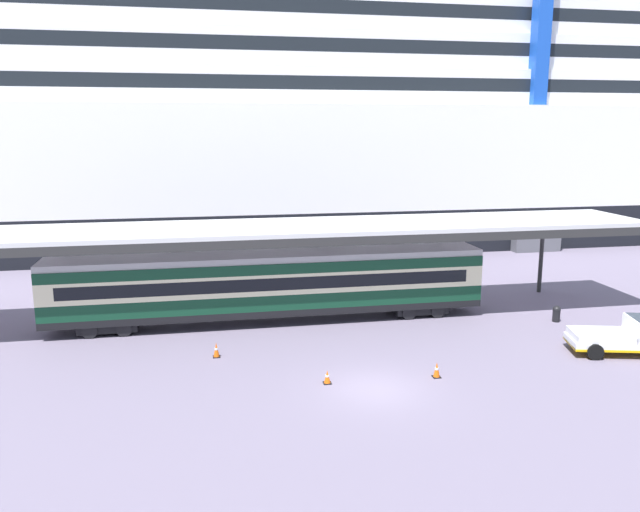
% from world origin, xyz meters
% --- Properties ---
extents(ground_plane, '(400.00, 400.00, 0.00)m').
position_xyz_m(ground_plane, '(0.00, 0.00, 0.00)').
color(ground_plane, slate).
extents(cruise_ship, '(171.20, 29.18, 45.95)m').
position_xyz_m(cruise_ship, '(-16.32, 42.32, 15.43)').
color(cruise_ship, black).
rests_on(cruise_ship, ground).
extents(platform_canopy, '(45.87, 6.29, 5.65)m').
position_xyz_m(platform_canopy, '(-3.40, 10.93, 5.41)').
color(platform_canopy, silver).
rests_on(platform_canopy, ground).
extents(train_carriage, '(25.13, 2.81, 4.11)m').
position_xyz_m(train_carriage, '(-3.40, 10.51, 2.31)').
color(train_carriage, black).
rests_on(train_carriage, ground).
extents(service_truck, '(5.54, 3.24, 2.02)m').
position_xyz_m(service_truck, '(13.99, 1.81, 0.99)').
color(service_truck, white).
rests_on(service_truck, ground).
extents(traffic_cone_near, '(0.36, 0.36, 0.72)m').
position_xyz_m(traffic_cone_near, '(3.15, 0.75, 0.36)').
color(traffic_cone_near, black).
rests_on(traffic_cone_near, ground).
extents(traffic_cone_mid, '(0.36, 0.36, 0.62)m').
position_xyz_m(traffic_cone_mid, '(-1.91, 1.01, 0.30)').
color(traffic_cone_mid, black).
rests_on(traffic_cone_mid, ground).
extents(traffic_cone_far, '(0.36, 0.36, 0.75)m').
position_xyz_m(traffic_cone_far, '(-6.68, 5.25, 0.37)').
color(traffic_cone_far, black).
rests_on(traffic_cone_far, ground).
extents(dockside_crane, '(11.30, 4.40, 63.47)m').
position_xyz_m(dockside_crane, '(23.45, 28.82, 20.06)').
color(dockside_crane, '#595960').
rests_on(dockside_crane, ground).
extents(quay_bollard, '(0.48, 0.48, 0.96)m').
position_xyz_m(quay_bollard, '(13.16, 7.37, 0.52)').
color(quay_bollard, black).
rests_on(quay_bollard, ground).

